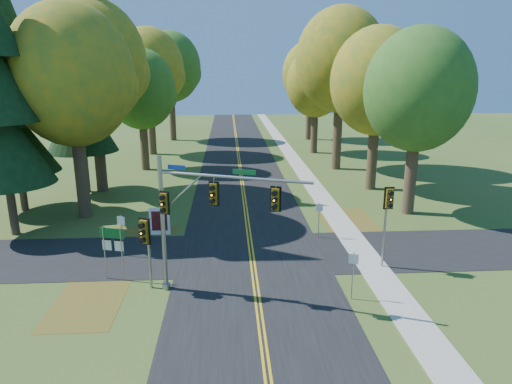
{
  "coord_description": "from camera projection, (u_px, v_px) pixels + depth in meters",
  "views": [
    {
      "loc": [
        -1.2,
        -21.59,
        10.01
      ],
      "look_at": [
        0.34,
        3.31,
        3.2
      ],
      "focal_mm": 32.0,
      "sensor_mm": 36.0,
      "label": 1
    }
  ],
  "objects": [
    {
      "name": "centerline_left",
      "position": [
        252.0,
        268.0,
        23.48
      ],
      "size": [
        0.1,
        160.0,
        0.01
      ],
      "primitive_type": "cube",
      "color": "gold",
      "rests_on": "road_main"
    },
    {
      "name": "east_signal_pole",
      "position": [
        388.0,
        207.0,
        22.65
      ],
      "size": [
        0.51,
        0.58,
        4.37
      ],
      "rotation": [
        0.0,
        0.0,
        0.03
      ],
      "color": "gray",
      "rests_on": "ground"
    },
    {
      "name": "tree_e_e",
      "position": [
        311.0,
        74.0,
        63.66
      ],
      "size": [
        7.8,
        7.8,
        13.74
      ],
      "color": "#38281C",
      "rests_on": "ground"
    },
    {
      "name": "leaf_patch_w_far",
      "position": [
        88.0,
        302.0,
        20.16
      ],
      "size": [
        3.0,
        5.0,
        0.0
      ],
      "primitive_type": "cube",
      "color": "brown",
      "rests_on": "ground"
    },
    {
      "name": "leaf_patch_w_near",
      "position": [
        140.0,
        243.0,
        26.96
      ],
      "size": [
        4.0,
        6.0,
        0.0
      ],
      "primitive_type": "cube",
      "color": "brown",
      "rests_on": "ground"
    },
    {
      "name": "pine_c",
      "position": [
        76.0,
        72.0,
        35.57
      ],
      "size": [
        5.6,
        5.6,
        20.56
      ],
      "color": "#38281C",
      "rests_on": "ground"
    },
    {
      "name": "tree_e_b",
      "position": [
        378.0,
        82.0,
        36.8
      ],
      "size": [
        7.6,
        7.6,
        13.33
      ],
      "color": "#38281C",
      "rests_on": "ground"
    },
    {
      "name": "tree_e_a",
      "position": [
        419.0,
        91.0,
        30.38
      ],
      "size": [
        7.2,
        7.2,
        12.73
      ],
      "color": "#38281C",
      "rests_on": "ground"
    },
    {
      "name": "ped_signal_pole",
      "position": [
        145.0,
        237.0,
        20.58
      ],
      "size": [
        0.53,
        0.64,
        3.54
      ],
      "rotation": [
        0.0,
        0.0,
        -0.38
      ],
      "color": "gray",
      "rests_on": "ground"
    },
    {
      "name": "sidewalk_east",
      "position": [
        372.0,
        265.0,
        23.85
      ],
      "size": [
        1.6,
        160.0,
        0.06
      ],
      "primitive_type": "cube",
      "color": "#9E998E",
      "rests_on": "ground"
    },
    {
      "name": "road_main",
      "position": [
        253.0,
        269.0,
        23.49
      ],
      "size": [
        8.0,
        160.0,
        0.02
      ],
      "primitive_type": "cube",
      "color": "black",
      "rests_on": "ground"
    },
    {
      "name": "tree_e_c",
      "position": [
        341.0,
        61.0,
        44.08
      ],
      "size": [
        8.8,
        8.8,
        15.79
      ],
      "color": "#38281C",
      "rests_on": "ground"
    },
    {
      "name": "reg_sign_e_north",
      "position": [
        319.0,
        214.0,
        27.4
      ],
      "size": [
        0.42,
        0.06,
        2.21
      ],
      "rotation": [
        0.0,
        0.0,
        0.01
      ],
      "color": "gray",
      "rests_on": "ground"
    },
    {
      "name": "traffic_mast",
      "position": [
        197.0,
        209.0,
        19.79
      ],
      "size": [
        6.57,
        2.69,
        6.34
      ],
      "rotation": [
        0.0,
        0.0,
        -0.37
      ],
      "color": "gray",
      "rests_on": "ground"
    },
    {
      "name": "info_kiosk",
      "position": [
        160.0,
        221.0,
        28.14
      ],
      "size": [
        1.24,
        0.22,
        1.71
      ],
      "rotation": [
        0.0,
        0.0,
        -0.03
      ],
      "color": "white",
      "rests_on": "ground"
    },
    {
      "name": "tree_w_e",
      "position": [
        171.0,
        67.0,
        62.76
      ],
      "size": [
        8.4,
        8.4,
        14.97
      ],
      "color": "#38281C",
      "rests_on": "ground"
    },
    {
      "name": "road_cross",
      "position": [
        251.0,
        253.0,
        25.42
      ],
      "size": [
        60.0,
        6.0,
        0.02
      ],
      "primitive_type": "cube",
      "color": "black",
      "rests_on": "ground"
    },
    {
      "name": "route_sign_cluster",
      "position": [
        113.0,
        243.0,
        21.82
      ],
      "size": [
        1.23,
        0.37,
        2.72
      ],
      "rotation": [
        0.0,
        0.0,
        -0.26
      ],
      "color": "gray",
      "rests_on": "ground"
    },
    {
      "name": "ground",
      "position": [
        253.0,
        269.0,
        23.49
      ],
      "size": [
        160.0,
        160.0,
        0.0
      ],
      "primitive_type": "plane",
      "color": "#31511C",
      "rests_on": "ground"
    },
    {
      "name": "tree_e_d",
      "position": [
        316.0,
        83.0,
        53.53
      ],
      "size": [
        7.0,
        7.0,
        12.32
      ],
      "color": "#38281C",
      "rests_on": "ground"
    },
    {
      "name": "reg_sign_e_south",
      "position": [
        353.0,
        267.0,
        20.01
      ],
      "size": [
        0.42,
        0.16,
        2.26
      ],
      "rotation": [
        0.0,
        0.0,
        -0.32
      ],
      "color": "gray",
      "rests_on": "ground"
    },
    {
      "name": "tree_w_b",
      "position": [
        93.0,
        63.0,
        35.75
      ],
      "size": [
        8.6,
        8.6,
        15.38
      ],
      "color": "#38281C",
      "rests_on": "ground"
    },
    {
      "name": "centerline_right",
      "position": [
        255.0,
        268.0,
        23.49
      ],
      "size": [
        0.1,
        160.0,
        0.01
      ],
      "primitive_type": "cube",
      "color": "gold",
      "rests_on": "road_main"
    },
    {
      "name": "tree_w_d",
      "position": [
        149.0,
        70.0,
        52.26
      ],
      "size": [
        8.2,
        8.2,
        14.56
      ],
      "color": "#38281C",
      "rests_on": "ground"
    },
    {
      "name": "tree_w_c",
      "position": [
        142.0,
        90.0,
        44.39
      ],
      "size": [
        6.8,
        6.8,
        11.91
      ],
      "color": "#38281C",
      "rests_on": "ground"
    },
    {
      "name": "leaf_patch_e",
      "position": [
        352.0,
        227.0,
        29.67
      ],
      "size": [
        3.5,
        8.0,
        0.0
      ],
      "primitive_type": "cube",
      "color": "brown",
      "rests_on": "ground"
    },
    {
      "name": "pine_b",
      "position": [
        9.0,
        96.0,
        30.98
      ],
      "size": [
        5.6,
        5.6,
        17.31
      ],
      "color": "#38281C",
      "rests_on": "ground"
    },
    {
      "name": "tree_w_a",
      "position": [
        73.0,
        76.0,
        29.36
      ],
      "size": [
        8.0,
        8.0,
        14.15
      ],
      "color": "#38281C",
      "rests_on": "ground"
    },
    {
      "name": "reg_sign_w",
      "position": [
        122.0,
        228.0,
        24.65
      ],
      "size": [
        0.44,
        0.19,
        2.38
      ],
      "rotation": [
        0.0,
        0.0,
        -0.36
      ],
      "color": "gray",
      "rests_on": "ground"
    }
  ]
}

